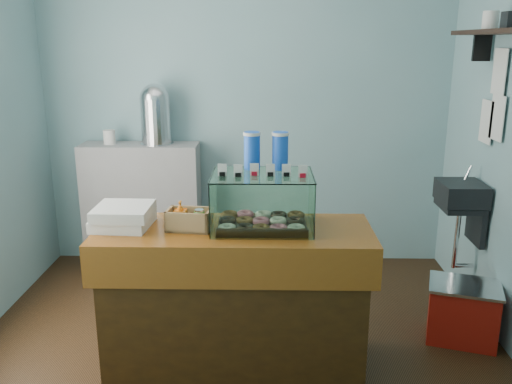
{
  "coord_description": "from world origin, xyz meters",
  "views": [
    {
      "loc": [
        0.19,
        -3.2,
        1.95
      ],
      "look_at": [
        0.13,
        -0.15,
        1.09
      ],
      "focal_mm": 38.0,
      "sensor_mm": 36.0,
      "label": 1
    }
  ],
  "objects_px": {
    "display_case": "(263,198)",
    "coffee_urn": "(156,113)",
    "counter": "(235,299)",
    "red_cooler": "(463,312)"
  },
  "relations": [
    {
      "from": "red_cooler",
      "to": "counter",
      "type": "bearing_deg",
      "value": -149.56
    },
    {
      "from": "display_case",
      "to": "red_cooler",
      "type": "xyz_separation_m",
      "value": [
        1.34,
        0.28,
        -0.87
      ]
    },
    {
      "from": "counter",
      "to": "coffee_urn",
      "type": "height_order",
      "value": "coffee_urn"
    },
    {
      "from": "counter",
      "to": "red_cooler",
      "type": "distance_m",
      "value": 1.57
    },
    {
      "from": "coffee_urn",
      "to": "red_cooler",
      "type": "relative_size",
      "value": 0.94
    },
    {
      "from": "counter",
      "to": "coffee_urn",
      "type": "distance_m",
      "value": 1.96
    },
    {
      "from": "counter",
      "to": "display_case",
      "type": "relative_size",
      "value": 2.75
    },
    {
      "from": "display_case",
      "to": "coffee_urn",
      "type": "distance_m",
      "value": 1.79
    },
    {
      "from": "display_case",
      "to": "red_cooler",
      "type": "height_order",
      "value": "display_case"
    },
    {
      "from": "counter",
      "to": "coffee_urn",
      "type": "relative_size",
      "value": 3.15
    }
  ]
}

